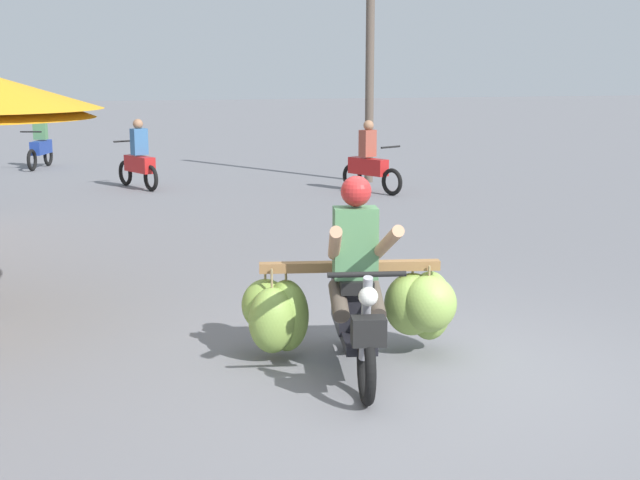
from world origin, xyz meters
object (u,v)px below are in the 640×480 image
object	(u,v)px
motorbike_main_loaded	(357,303)
motorbike_distant_ahead_left	(139,161)
motorbike_distant_far_ahead	(41,145)
motorbike_distant_ahead_right	(369,163)
utility_pole	(370,51)

from	to	relation	value
motorbike_main_loaded	motorbike_distant_ahead_left	bearing A→B (deg)	94.24
motorbike_main_loaded	motorbike_distant_far_ahead	size ratio (longest dim) A/B	1.16
motorbike_distant_ahead_right	utility_pole	bearing A→B (deg)	70.48
motorbike_distant_ahead_left	motorbike_distant_far_ahead	distance (m)	4.80
utility_pole	motorbike_distant_ahead_right	bearing A→B (deg)	-109.52
motorbike_distant_far_ahead	utility_pole	bearing A→B (deg)	-34.93
motorbike_main_loaded	motorbike_distant_ahead_right	size ratio (longest dim) A/B	1.21
motorbike_distant_ahead_right	motorbike_main_loaded	bearing A→B (deg)	-110.31
motorbike_main_loaded	utility_pole	world-z (taller)	utility_pole
motorbike_distant_ahead_left	utility_pole	distance (m)	5.25
motorbike_main_loaded	motorbike_distant_ahead_right	bearing A→B (deg)	69.69
motorbike_distant_far_ahead	motorbike_distant_ahead_left	bearing A→B (deg)	-65.82
motorbike_distant_ahead_right	motorbike_distant_ahead_left	bearing A→B (deg)	157.73
motorbike_distant_ahead_right	utility_pole	xyz separation A→B (m)	(0.50, 1.42, 2.16)
motorbike_distant_far_ahead	motorbike_main_loaded	bearing A→B (deg)	-79.77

